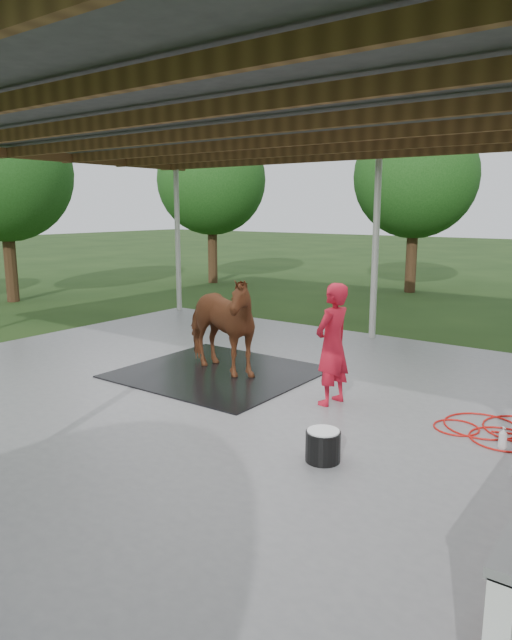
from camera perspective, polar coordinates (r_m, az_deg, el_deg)
The scene contains 10 objects.
ground at distance 8.67m, azimuth -1.77°, elevation -7.64°, with size 100.00×100.00×0.00m, color #1E3814.
concrete_slab at distance 8.66m, azimuth -1.77°, elevation -7.49°, with size 12.00×10.00×0.05m, color slate.
pavilion_structure at distance 8.29m, azimuth -1.95°, elevation 19.28°, with size 12.60×10.60×4.05m.
tree_belt at distance 8.82m, azimuth 3.46°, elevation 17.61°, with size 28.00×28.00×5.80m.
rubber_mat at distance 9.69m, azimuth -3.84°, elevation -5.25°, with size 3.01×2.82×0.02m, color black.
horse at distance 9.49m, azimuth -3.90°, elevation -0.37°, with size 0.90×1.97×1.66m, color brown.
handler at distance 8.05m, azimuth 7.64°, elevation -2.42°, with size 0.63×0.41×1.73m, color red.
wash_bucket at distance 6.44m, azimuth 6.71°, elevation -12.33°, with size 0.39×0.39×0.36m.
soap_bottle_a at distance 7.31m, azimuth 23.46°, elevation -10.74°, with size 0.10×0.10×0.26m, color silver.
hose_coil at distance 7.86m, azimuth 23.04°, elevation -10.10°, with size 1.88×1.35×0.02m.
Camera 1 is at (5.05, -6.47, 2.79)m, focal length 32.00 mm.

